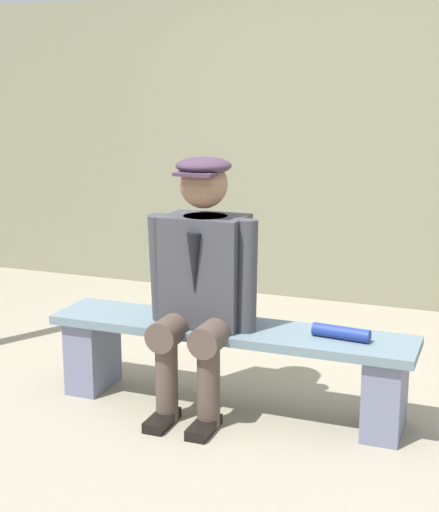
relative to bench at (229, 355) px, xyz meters
name	(u,v)px	position (x,y,z in m)	size (l,w,h in m)	color
ground_plane	(229,408)	(0.00, 0.00, -0.29)	(30.00, 30.00, 0.00)	gray
bench	(229,355)	(0.00, 0.00, 0.00)	(1.84, 0.37, 0.44)	slate
seated_man	(202,276)	(0.12, 0.05, 0.41)	(0.57, 0.56, 1.27)	#3B3C42
rolled_magazine	(341,332)	(-0.56, 0.00, 0.18)	(0.06, 0.06, 0.27)	navy
stadium_wall	(333,151)	(0.00, -2.22, 0.84)	(12.00, 0.24, 2.24)	gray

